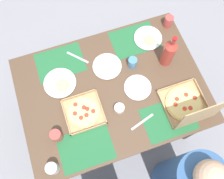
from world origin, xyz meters
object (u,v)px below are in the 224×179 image
object	(u,v)px
pizza_box_edge_far	(187,106)
cup_red	(57,136)
plate_near_left	(138,88)
condiment_bowl	(119,108)
cup_dark	(168,21)
plate_middle	(148,38)
plate_near_right	(107,67)
cup_spare	(132,63)
soda_bottle	(169,53)
cup_clear_right	(53,168)
plate_far_left	(60,83)
diner_left_seat	(183,178)
pizza_box_corner_right	(84,112)

from	to	relation	value
pizza_box_edge_far	cup_red	world-z (taller)	pizza_box_edge_far
plate_near_left	condiment_bowl	distance (m)	0.21
cup_red	cup_dark	bearing A→B (deg)	-151.03
plate_middle	condiment_bowl	size ratio (longest dim) A/B	3.05
cup_red	plate_near_right	bearing A→B (deg)	-140.94
plate_near_left	cup_spare	xyz separation A→B (m)	(-0.03, -0.19, 0.04)
soda_bottle	plate_near_left	bearing A→B (deg)	26.29
soda_bottle	cup_clear_right	bearing A→B (deg)	25.99
pizza_box_edge_far	plate_middle	size ratio (longest dim) A/B	1.52
cup_red	cup_clear_right	size ratio (longest dim) A/B	1.18
plate_far_left	soda_bottle	bearing A→B (deg)	174.34
plate_near_right	plate_near_left	size ratio (longest dim) A/B	1.09
diner_left_seat	plate_middle	bearing A→B (deg)	-95.71
pizza_box_corner_right	diner_left_seat	size ratio (longest dim) A/B	0.23
plate_near_right	plate_near_left	distance (m)	0.28
plate_far_left	pizza_box_edge_far	bearing A→B (deg)	149.23
pizza_box_corner_right	condiment_bowl	size ratio (longest dim) A/B	3.65
plate_near_right	diner_left_seat	bearing A→B (deg)	106.63
cup_red	plate_middle	bearing A→B (deg)	-149.12
plate_near_right	cup_spare	size ratio (longest dim) A/B	2.38
pizza_box_corner_right	plate_middle	xyz separation A→B (m)	(-0.65, -0.41, -0.00)
plate_near_right	condiment_bowl	world-z (taller)	condiment_bowl
pizza_box_corner_right	plate_middle	bearing A→B (deg)	-147.83
plate_near_left	cup_dark	xyz separation A→B (m)	(-0.43, -0.43, 0.04)
pizza_box_edge_far	plate_near_left	size ratio (longest dim) A/B	1.68
pizza_box_corner_right	cup_dark	bearing A→B (deg)	-150.48
cup_red	diner_left_seat	bearing A→B (deg)	144.72
plate_near_left	soda_bottle	xyz separation A→B (m)	(-0.28, -0.14, 0.12)
plate_far_left	plate_middle	world-z (taller)	same
cup_red	soda_bottle	bearing A→B (deg)	-162.15
pizza_box_edge_far	cup_clear_right	xyz separation A→B (m)	(0.99, 0.10, -0.01)
pizza_box_edge_far	plate_near_right	size ratio (longest dim) A/B	1.53
condiment_bowl	pizza_box_corner_right	bearing A→B (deg)	-13.42
plate_far_left	cup_spare	world-z (taller)	cup_spare
plate_near_left	cup_red	world-z (taller)	cup_red
cup_clear_right	diner_left_seat	xyz separation A→B (m)	(-0.84, 0.35, -0.30)
plate_middle	cup_dark	bearing A→B (deg)	-160.33
soda_bottle	plate_near_right	bearing A→B (deg)	-12.53
plate_near_right	plate_far_left	xyz separation A→B (m)	(0.37, 0.02, 0.00)
pizza_box_corner_right	plate_near_right	xyz separation A→B (m)	(-0.27, -0.28, -0.00)
plate_far_left	cup_red	size ratio (longest dim) A/B	2.20
plate_near_left	soda_bottle	bearing A→B (deg)	-153.71
diner_left_seat	cup_clear_right	bearing A→B (deg)	-22.56
plate_far_left	cup_red	distance (m)	0.40
cup_red	plate_near_left	bearing A→B (deg)	-166.13
plate_middle	cup_red	world-z (taller)	cup_red
plate_near_right	cup_dark	size ratio (longest dim) A/B	2.20
cup_clear_right	condiment_bowl	size ratio (longest dim) A/B	1.26
plate_far_left	soda_bottle	size ratio (longest dim) A/B	0.74
soda_bottle	cup_dark	world-z (taller)	soda_bottle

